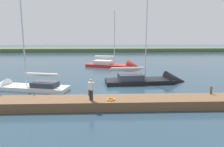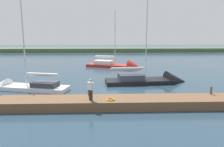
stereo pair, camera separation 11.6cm
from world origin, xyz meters
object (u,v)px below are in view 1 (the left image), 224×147
Objects in this scene: mooring_post_far at (89,91)px; sailboat_near_dock at (22,88)px; life_ring_buoy at (111,99)px; person_on_dock at (91,88)px; sailboat_mid_channel at (120,66)px; sailboat_behind_pier at (154,81)px; mooring_post_near at (211,90)px.

mooring_post_far is 8.83m from sailboat_near_dock.
person_on_dock reaches higher than life_ring_buoy.
sailboat_behind_pier is at bearing -54.20° from sailboat_mid_channel.
sailboat_behind_pier is (-7.22, -7.46, -0.92)m from mooring_post_far.
mooring_post_near reaches higher than life_ring_buoy.
person_on_dock reaches higher than mooring_post_near.
person_on_dock is (-7.56, 6.16, 1.49)m from sailboat_near_dock.
sailboat_near_dock reaches higher than mooring_post_near.
mooring_post_near is at bearing -171.32° from life_ring_buoy.
sailboat_near_dock is 9.86m from person_on_dock.
sailboat_behind_pier reaches higher than person_on_dock.
mooring_post_far is at bearing -36.52° from life_ring_buoy.
person_on_dock is (1.52, 0.00, 0.91)m from life_ring_buoy.
mooring_post_far is 1.45m from person_on_dock.
sailboat_near_dock is at bearing -15.43° from mooring_post_near.
sailboat_mid_channel reaches higher than sailboat_near_dock.
sailboat_mid_channel is (6.21, -19.49, -0.88)m from mooring_post_near.
life_ring_buoy is 1.77m from person_on_dock.
mooring_post_far is at bearing 51.55° from person_on_dock.
mooring_post_near is 1.01× the size of life_ring_buoy.
mooring_post_far is at bearing 0.00° from mooring_post_near.
life_ring_buoy is 20.93m from sailboat_mid_channel.
sailboat_near_dock is (11.38, 14.64, 0.02)m from sailboat_mid_channel.
mooring_post_far is at bearing 160.02° from sailboat_near_dock.
mooring_post_near is at bearing -73.04° from sailboat_behind_pier.
sailboat_behind_pier is (3.05, -7.46, -0.89)m from mooring_post_near.
mooring_post_near is 0.40× the size of person_on_dock.
sailboat_near_dock is (17.59, -4.86, -0.86)m from mooring_post_near.
sailboat_behind_pier is 1.09× the size of sailboat_mid_channel.
life_ring_buoy is at bearing -48.61° from person_on_dock.
mooring_post_near is 0.91× the size of mooring_post_far.
mooring_post_near is at bearing -51.25° from sailboat_mid_channel.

